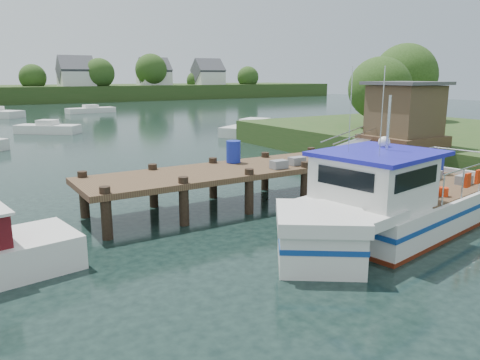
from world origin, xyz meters
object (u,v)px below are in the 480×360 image
lobster_boat (395,205)px  moored_far (91,110)px  dock (366,133)px  moored_c (255,128)px  moored_b (48,128)px

lobster_boat → moored_far: size_ratio=1.66×
lobster_boat → moored_far: bearing=75.0°
dock → lobster_boat: lobster_boat is taller
moored_c → moored_b: bearing=126.6°
moored_far → moored_b: moored_b is taller
moored_far → moored_b: 22.86m
dock → moored_far: bearing=89.4°
moored_b → moored_c: 17.39m
lobster_boat → moored_b: (-4.11, 32.69, -0.48)m
dock → lobster_boat: bearing=-129.1°
lobster_boat → moored_c: bearing=55.9°
dock → moored_b: (-8.55, 27.23, -1.82)m
moored_c → lobster_boat: bearing=-135.9°
dock → lobster_boat: 7.16m
dock → moored_far: (0.52, 48.22, -1.86)m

